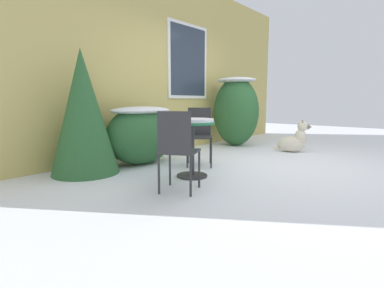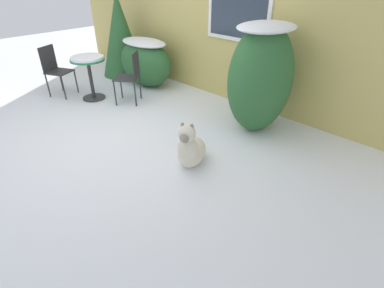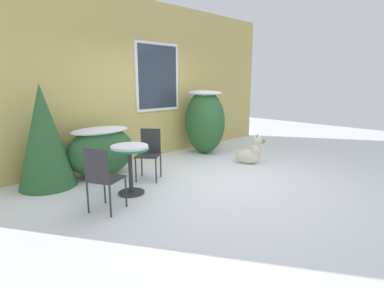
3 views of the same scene
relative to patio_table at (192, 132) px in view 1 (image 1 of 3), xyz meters
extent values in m
plane|color=white|center=(1.36, -0.51, -0.58)|extent=(16.00, 16.00, 0.00)
cube|color=tan|center=(1.36, 1.69, 1.08)|extent=(8.00, 0.06, 3.31)
cube|color=white|center=(1.82, 1.64, 1.17)|extent=(1.16, 0.04, 1.47)
cube|color=#2D3847|center=(1.82, 1.63, 1.17)|extent=(1.04, 0.01, 1.35)
ellipsoid|color=#2D6033|center=(0.12, 1.10, -0.14)|extent=(1.23, 0.70, 0.88)
ellipsoid|color=white|center=(0.12, 1.10, 0.24)|extent=(1.04, 0.60, 0.12)
ellipsoid|color=#2D6033|center=(2.70, 1.05, 0.15)|extent=(0.79, 1.02, 1.46)
ellipsoid|color=white|center=(2.70, 1.05, 0.82)|extent=(0.67, 0.87, 0.12)
cone|color=#2D6033|center=(-0.78, 1.20, 0.24)|extent=(0.87, 0.87, 1.63)
cylinder|color=#2D2D30|center=(0.00, 0.00, -0.56)|extent=(0.39, 0.39, 0.03)
cylinder|color=#2D2D30|center=(0.00, 0.00, -0.23)|extent=(0.06, 0.06, 0.65)
cylinder|color=#237A47|center=(0.00, 0.00, 0.11)|extent=(0.57, 0.57, 0.03)
cylinder|color=white|center=(0.00, 0.00, 0.15)|extent=(0.54, 0.54, 0.04)
cube|color=#2D2D30|center=(0.58, 0.35, -0.15)|extent=(0.53, 0.53, 0.02)
cube|color=#2D2D30|center=(0.72, 0.46, 0.07)|extent=(0.23, 0.28, 0.42)
cylinder|color=#2D2D30|center=(0.33, 0.37, -0.37)|extent=(0.02, 0.02, 0.42)
cylinder|color=#2D2D30|center=(0.55, 0.10, -0.37)|extent=(0.02, 0.02, 0.42)
cylinder|color=#2D2D30|center=(0.60, 0.59, -0.37)|extent=(0.02, 0.02, 0.42)
cylinder|color=#2D2D30|center=(0.82, 0.32, -0.37)|extent=(0.02, 0.02, 0.42)
cube|color=#2D2D30|center=(-0.55, -0.29, -0.15)|extent=(0.50, 0.50, 0.02)
cube|color=#2D2D30|center=(-0.71, -0.37, 0.07)|extent=(0.16, 0.32, 0.42)
cylinder|color=#2D2D30|center=(-0.32, -0.37, -0.37)|extent=(0.02, 0.02, 0.42)
cylinder|color=#2D2D30|center=(-0.46, -0.06, -0.37)|extent=(0.02, 0.02, 0.42)
cylinder|color=#2D2D30|center=(-0.63, -0.52, -0.37)|extent=(0.02, 0.02, 0.42)
cylinder|color=#2D2D30|center=(-0.77, -0.21, -0.37)|extent=(0.02, 0.02, 0.42)
ellipsoid|color=beige|center=(2.66, -0.23, -0.43)|extent=(0.51, 0.60, 0.30)
ellipsoid|color=beige|center=(2.73, -0.36, -0.30)|extent=(0.31, 0.30, 0.33)
sphere|color=beige|center=(2.74, -0.39, -0.08)|extent=(0.19, 0.19, 0.19)
cone|color=gray|center=(2.80, -0.51, -0.09)|extent=(0.13, 0.11, 0.11)
ellipsoid|color=gray|center=(2.69, -0.40, -0.01)|extent=(0.05, 0.04, 0.09)
ellipsoid|color=gray|center=(2.78, -0.36, -0.01)|extent=(0.05, 0.04, 0.09)
ellipsoid|color=beige|center=(2.55, -0.01, -0.51)|extent=(0.16, 0.24, 0.06)
camera|label=1|loc=(-2.85, -2.41, 0.38)|focal=28.00mm
camera|label=2|loc=(4.74, -2.37, 1.47)|focal=28.00mm
camera|label=3|loc=(-2.31, -3.70, 1.09)|focal=28.00mm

